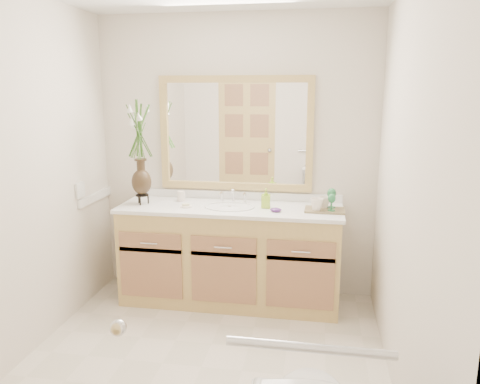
% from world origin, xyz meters
% --- Properties ---
extents(floor, '(2.60, 2.60, 0.00)m').
position_xyz_m(floor, '(0.00, 0.00, 0.00)').
color(floor, silver).
rests_on(floor, ground).
extents(wall_back, '(2.40, 0.02, 2.40)m').
position_xyz_m(wall_back, '(0.00, 1.30, 1.20)').
color(wall_back, silver).
rests_on(wall_back, floor).
extents(wall_front, '(2.40, 0.02, 2.40)m').
position_xyz_m(wall_front, '(0.00, -1.30, 1.20)').
color(wall_front, silver).
rests_on(wall_front, floor).
extents(wall_left, '(0.02, 2.60, 2.40)m').
position_xyz_m(wall_left, '(-1.20, 0.00, 1.20)').
color(wall_left, silver).
rests_on(wall_left, floor).
extents(wall_right, '(0.02, 2.60, 2.40)m').
position_xyz_m(wall_right, '(1.20, 0.00, 1.20)').
color(wall_right, silver).
rests_on(wall_right, floor).
extents(vanity, '(1.80, 0.55, 0.80)m').
position_xyz_m(vanity, '(0.00, 1.01, 0.40)').
color(vanity, tan).
rests_on(vanity, floor).
extents(counter, '(1.84, 0.57, 0.03)m').
position_xyz_m(counter, '(0.00, 1.01, 0.82)').
color(counter, white).
rests_on(counter, vanity).
extents(sink, '(0.38, 0.34, 0.23)m').
position_xyz_m(sink, '(0.00, 1.00, 0.78)').
color(sink, white).
rests_on(sink, counter).
extents(mirror, '(1.32, 0.04, 0.97)m').
position_xyz_m(mirror, '(0.00, 1.28, 1.41)').
color(mirror, white).
rests_on(mirror, wall_back).
extents(switch_plate, '(0.02, 0.12, 0.12)m').
position_xyz_m(switch_plate, '(-1.19, 0.76, 0.98)').
color(switch_plate, white).
rests_on(switch_plate, wall_left).
extents(door, '(0.80, 0.03, 2.00)m').
position_xyz_m(door, '(-0.30, -1.29, 1.00)').
color(door, tan).
rests_on(door, floor).
extents(grab_bar, '(0.55, 0.03, 0.03)m').
position_xyz_m(grab_bar, '(0.70, -1.27, 0.95)').
color(grab_bar, silver).
rests_on(grab_bar, wall_front).
extents(flower_vase, '(0.19, 0.19, 0.79)m').
position_xyz_m(flower_vase, '(-0.74, 0.98, 1.37)').
color(flower_vase, black).
rests_on(flower_vase, counter).
extents(tumbler, '(0.07, 0.07, 0.09)m').
position_xyz_m(tumbler, '(-0.45, 1.14, 0.87)').
color(tumbler, white).
rests_on(tumbler, counter).
extents(soap_dish, '(0.10, 0.10, 0.03)m').
position_xyz_m(soap_dish, '(-0.35, 0.93, 0.84)').
color(soap_dish, white).
rests_on(soap_dish, counter).
extents(soap_bottle, '(0.07, 0.07, 0.14)m').
position_xyz_m(soap_bottle, '(0.30, 1.03, 0.90)').
color(soap_bottle, '#A2D532').
rests_on(soap_bottle, counter).
extents(purple_dish, '(0.10, 0.08, 0.03)m').
position_xyz_m(purple_dish, '(0.39, 0.91, 0.85)').
color(purple_dish, '#4F246D').
rests_on(purple_dish, counter).
extents(tray, '(0.32, 0.22, 0.02)m').
position_xyz_m(tray, '(0.77, 1.00, 0.84)').
color(tray, brown).
rests_on(tray, counter).
extents(mug_left, '(0.11, 0.11, 0.10)m').
position_xyz_m(mug_left, '(0.70, 0.95, 0.90)').
color(mug_left, white).
rests_on(mug_left, tray).
extents(mug_right, '(0.11, 0.11, 0.09)m').
position_xyz_m(mug_right, '(0.77, 1.05, 0.89)').
color(mug_right, white).
rests_on(mug_right, tray).
extents(goblet_front, '(0.06, 0.06, 0.14)m').
position_xyz_m(goblet_front, '(0.82, 0.95, 0.94)').
color(goblet_front, '#25713E').
rests_on(goblet_front, tray).
extents(goblet_back, '(0.07, 0.07, 0.16)m').
position_xyz_m(goblet_back, '(0.82, 1.05, 0.95)').
color(goblet_back, '#25713E').
rests_on(goblet_back, tray).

